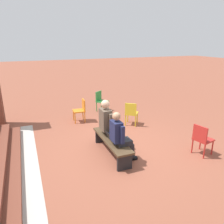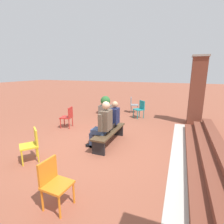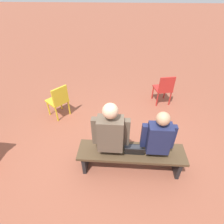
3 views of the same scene
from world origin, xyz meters
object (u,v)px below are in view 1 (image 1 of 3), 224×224
object	(u,v)px
person_student	(120,135)
laptop	(112,138)
plastic_chair_mid_courtyard	(202,138)
plastic_chair_near_bench_left	(131,112)
plastic_chair_foreground	(101,100)
plastic_chair_far_right	(81,109)
person_adult	(109,123)
bench	(112,142)

from	to	relation	value
person_student	laptop	distance (m)	0.41
person_student	plastic_chair_mid_courtyard	size ratio (longest dim) A/B	1.56
plastic_chair_near_bench_left	plastic_chair_foreground	size ratio (longest dim) A/B	1.00
plastic_chair_foreground	plastic_chair_far_right	bearing A→B (deg)	130.48
person_adult	plastic_chair_foreground	bearing A→B (deg)	-15.46
bench	plastic_chair_near_bench_left	bearing A→B (deg)	-40.23
plastic_chair_near_bench_left	bench	bearing A→B (deg)	139.77
person_adult	plastic_chair_far_right	xyz separation A→B (m)	(2.41, 0.19, -0.27)
person_student	laptop	xyz separation A→B (m)	(0.35, 0.08, -0.20)
laptop	plastic_chair_far_right	xyz separation A→B (m)	(2.80, 0.11, -0.02)
person_adult	laptop	distance (m)	0.47
bench	plastic_chair_foreground	world-z (taller)	plastic_chair_foreground
person_adult	laptop	size ratio (longest dim) A/B	4.44
bench	plastic_chair_near_bench_left	world-z (taller)	plastic_chair_near_bench_left
person_student	plastic_chair_foreground	distance (m)	4.21
plastic_chair_near_bench_left	laptop	bearing A→B (deg)	140.20
laptop	person_adult	bearing A→B (deg)	-12.18
plastic_chair_mid_courtyard	plastic_chair_far_right	distance (m)	4.32
laptop	plastic_chair_far_right	bearing A→B (deg)	2.18
bench	plastic_chair_far_right	size ratio (longest dim) A/B	2.14
person_adult	plastic_chair_far_right	size ratio (longest dim) A/B	1.69
person_adult	plastic_chair_near_bench_left	bearing A→B (deg)	-45.33
plastic_chair_far_right	laptop	bearing A→B (deg)	-177.82
plastic_chair_mid_courtyard	plastic_chair_far_right	bearing A→B (deg)	32.05
plastic_chair_far_right	bench	bearing A→B (deg)	-177.54
plastic_chair_foreground	laptop	bearing A→B (deg)	164.88
plastic_chair_near_bench_left	plastic_chair_mid_courtyard	world-z (taller)	same
laptop	plastic_chair_foreground	bearing A→B (deg)	-15.12
laptop	plastic_chair_foreground	size ratio (longest dim) A/B	0.38
plastic_chair_mid_courtyard	plastic_chair_foreground	world-z (taller)	same
bench	laptop	world-z (taller)	laptop
bench	person_student	bearing A→B (deg)	-170.45
person_adult	laptop	bearing A→B (deg)	167.82
person_student	plastic_chair_near_bench_left	xyz separation A→B (m)	(2.08, -1.37, -0.22)
plastic_chair_near_bench_left	plastic_chair_mid_courtyard	bearing A→B (deg)	-164.12
bench	plastic_chair_near_bench_left	size ratio (longest dim) A/B	2.14
bench	plastic_chair_far_right	xyz separation A→B (m)	(2.76, 0.12, 0.13)
plastic_chair_mid_courtyard	plastic_chair_far_right	world-z (taller)	same
bench	plastic_chair_mid_courtyard	world-z (taller)	plastic_chair_mid_courtyard
bench	laptop	bearing A→B (deg)	163.34
person_adult	plastic_chair_foreground	distance (m)	3.50
person_adult	person_student	bearing A→B (deg)	179.48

